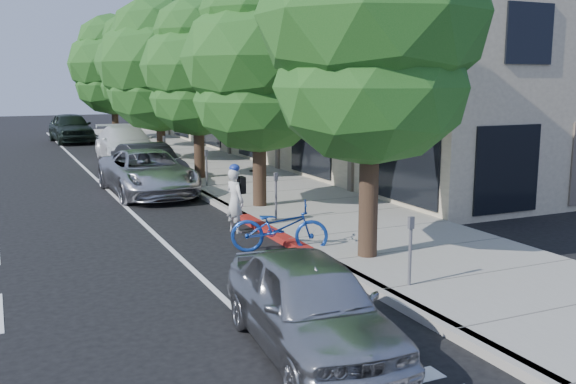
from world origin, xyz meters
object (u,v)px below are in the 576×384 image
near_car_a (310,304)px  street_tree_5 (113,65)px  silver_suv (148,172)px  bicycle (279,227)px  dark_suv_far (71,127)px  street_tree_4 (132,64)px  street_tree_3 (159,65)px  street_tree_0 (372,23)px  dark_sedan (149,164)px  cyclist (235,201)px  white_pickup (126,144)px  pedestrian (255,150)px  street_tree_1 (259,62)px  street_tree_2 (197,69)px

near_car_a → street_tree_5: bearing=89.7°
street_tree_5 → silver_suv: 20.52m
bicycle → silver_suv: (-1.06, 8.47, 0.18)m
near_car_a → dark_suv_far: bearing=94.3°
street_tree_4 → street_tree_5: (-0.00, 6.00, 0.03)m
street_tree_3 → dark_suv_far: (-2.69, 11.89, -3.53)m
street_tree_3 → street_tree_0: bearing=-90.0°
dark_sedan → near_car_a: 15.87m
street_tree_0 → near_car_a: street_tree_0 is taller
street_tree_5 → dark_sedan: 18.20m
cyclist → near_car_a: 7.36m
cyclist → white_pickup: size_ratio=0.29×
dark_suv_far → dark_sedan: bearing=-90.6°
street_tree_5 → dark_sedan: bearing=-96.0°
street_tree_4 → pedestrian: size_ratio=4.25×
street_tree_3 → bicycle: 16.97m
street_tree_0 → white_pickup: street_tree_0 is taller
bicycle → pedestrian: size_ratio=1.26×
street_tree_4 → street_tree_0: bearing=-90.0°
bicycle → white_pickup: size_ratio=0.38×
street_tree_0 → street_tree_5: size_ratio=1.02×
street_tree_0 → dark_suv_far: 30.28m
street_tree_0 → street_tree_1: (-0.00, 6.00, -0.61)m
street_tree_5 → near_car_a: bearing=-95.3°
street_tree_2 → near_car_a: 16.19m
street_tree_0 → cyclist: street_tree_0 is taller
street_tree_5 → bicycle: 28.79m
street_tree_1 → white_pickup: 13.68m
street_tree_3 → street_tree_4: bearing=90.0°
street_tree_4 → silver_suv: 14.72m
street_tree_1 → cyclist: (-1.60, -2.30, -3.49)m
dark_sedan → white_pickup: white_pickup is taller
street_tree_0 → dark_sedan: 13.14m
street_tree_1 → street_tree_2: street_tree_1 is taller
bicycle → dark_sedan: dark_sedan is taller
street_tree_1 → bicycle: 5.98m
dark_sedan → cyclist: bearing=-95.4°
dark_suv_far → pedestrian: pedestrian is taller
street_tree_4 → bicycle: street_tree_4 is taller
street_tree_3 → pedestrian: street_tree_3 is taller
white_pickup → near_car_a: 22.72m
street_tree_3 → street_tree_5: size_ratio=0.97×
street_tree_1 → white_pickup: street_tree_1 is taller
street_tree_5 → bicycle: (-1.35, -28.47, -4.08)m
street_tree_2 → pedestrian: bearing=14.2°
bicycle → near_car_a: 5.33m
white_pickup → street_tree_5: bearing=83.6°
street_tree_3 → dark_sedan: bearing=-108.0°
dark_suv_far → silver_suv: bearing=-92.5°
dark_sedan → pedestrian: 4.36m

